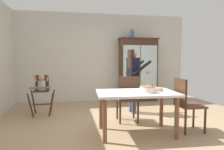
{
  "coord_description": "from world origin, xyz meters",
  "views": [
    {
      "loc": [
        -1.02,
        -3.87,
        1.31
      ],
      "look_at": [
        -0.1,
        0.7,
        0.95
      ],
      "focal_mm": 33.53,
      "sensor_mm": 36.0,
      "label": 1
    }
  ],
  "objects_px": {
    "china_cabinet": "(138,69)",
    "adult_person": "(133,73)",
    "dining_table": "(136,98)",
    "dining_chair_far_side": "(128,96)",
    "serving_bowl": "(158,89)",
    "dining_chair_right_end": "(185,101)",
    "ceramic_vase": "(132,34)",
    "birthday_cake": "(148,89)",
    "high_chair_with_toddler": "(42,87)"
  },
  "relations": [
    {
      "from": "ceramic_vase",
      "to": "birthday_cake",
      "type": "height_order",
      "value": "ceramic_vase"
    },
    {
      "from": "birthday_cake",
      "to": "dining_chair_right_end",
      "type": "height_order",
      "value": "dining_chair_right_end"
    },
    {
      "from": "dining_table",
      "to": "serving_bowl",
      "type": "height_order",
      "value": "serving_bowl"
    },
    {
      "from": "ceramic_vase",
      "to": "adult_person",
      "type": "distance_m",
      "value": 1.83
    },
    {
      "from": "china_cabinet",
      "to": "ceramic_vase",
      "type": "bearing_deg",
      "value": 179.0
    },
    {
      "from": "dining_chair_right_end",
      "to": "dining_table",
      "type": "bearing_deg",
      "value": 88.45
    },
    {
      "from": "china_cabinet",
      "to": "adult_person",
      "type": "xyz_separation_m",
      "value": [
        -0.59,
        -1.41,
        -0.01
      ]
    },
    {
      "from": "high_chair_with_toddler",
      "to": "serving_bowl",
      "type": "distance_m",
      "value": 2.7
    },
    {
      "from": "ceramic_vase",
      "to": "birthday_cake",
      "type": "relative_size",
      "value": 0.96
    },
    {
      "from": "china_cabinet",
      "to": "adult_person",
      "type": "bearing_deg",
      "value": -112.84
    },
    {
      "from": "ceramic_vase",
      "to": "adult_person",
      "type": "bearing_deg",
      "value": -104.99
    },
    {
      "from": "dining_table",
      "to": "high_chair_with_toddler",
      "type": "bearing_deg",
      "value": 138.06
    },
    {
      "from": "ceramic_vase",
      "to": "birthday_cake",
      "type": "bearing_deg",
      "value": -101.23
    },
    {
      "from": "dining_chair_right_end",
      "to": "ceramic_vase",
      "type": "bearing_deg",
      "value": 5.04
    },
    {
      "from": "high_chair_with_toddler",
      "to": "dining_chair_right_end",
      "type": "distance_m",
      "value": 3.15
    },
    {
      "from": "birthday_cake",
      "to": "dining_chair_far_side",
      "type": "xyz_separation_m",
      "value": [
        -0.13,
        0.76,
        -0.24
      ]
    },
    {
      "from": "birthday_cake",
      "to": "serving_bowl",
      "type": "xyz_separation_m",
      "value": [
        0.24,
        0.14,
        -0.03
      ]
    },
    {
      "from": "china_cabinet",
      "to": "dining_chair_right_end",
      "type": "distance_m",
      "value": 2.89
    },
    {
      "from": "birthday_cake",
      "to": "serving_bowl",
      "type": "relative_size",
      "value": 1.56
    },
    {
      "from": "adult_person",
      "to": "dining_chair_right_end",
      "type": "xyz_separation_m",
      "value": [
        0.53,
        -1.45,
        -0.41
      ]
    },
    {
      "from": "china_cabinet",
      "to": "dining_table",
      "type": "xyz_separation_m",
      "value": [
        -0.96,
        -2.8,
        -0.35
      ]
    },
    {
      "from": "high_chair_with_toddler",
      "to": "serving_bowl",
      "type": "relative_size",
      "value": 5.28
    },
    {
      "from": "ceramic_vase",
      "to": "dining_table",
      "type": "height_order",
      "value": "ceramic_vase"
    },
    {
      "from": "adult_person",
      "to": "dining_chair_right_end",
      "type": "bearing_deg",
      "value": -165.31
    },
    {
      "from": "dining_chair_far_side",
      "to": "dining_chair_right_end",
      "type": "xyz_separation_m",
      "value": [
        0.86,
        -0.7,
        0.0
      ]
    },
    {
      "from": "birthday_cake",
      "to": "serving_bowl",
      "type": "height_order",
      "value": "birthday_cake"
    },
    {
      "from": "adult_person",
      "to": "serving_bowl",
      "type": "height_order",
      "value": "adult_person"
    },
    {
      "from": "birthday_cake",
      "to": "high_chair_with_toddler",
      "type": "bearing_deg",
      "value": 138.65
    },
    {
      "from": "china_cabinet",
      "to": "high_chair_with_toddler",
      "type": "height_order",
      "value": "china_cabinet"
    },
    {
      "from": "ceramic_vase",
      "to": "serving_bowl",
      "type": "bearing_deg",
      "value": -96.88
    },
    {
      "from": "china_cabinet",
      "to": "high_chair_with_toddler",
      "type": "xyz_separation_m",
      "value": [
        -2.74,
        -1.2,
        -0.33
      ]
    },
    {
      "from": "ceramic_vase",
      "to": "dining_table",
      "type": "bearing_deg",
      "value": -104.89
    },
    {
      "from": "ceramic_vase",
      "to": "dining_chair_right_end",
      "type": "distance_m",
      "value": 3.24
    },
    {
      "from": "china_cabinet",
      "to": "adult_person",
      "type": "height_order",
      "value": "china_cabinet"
    },
    {
      "from": "china_cabinet",
      "to": "ceramic_vase",
      "type": "relative_size",
      "value": 7.23
    },
    {
      "from": "dining_table",
      "to": "dining_chair_far_side",
      "type": "distance_m",
      "value": 0.65
    },
    {
      "from": "dining_table",
      "to": "dining_chair_right_end",
      "type": "height_order",
      "value": "dining_chair_right_end"
    },
    {
      "from": "serving_bowl",
      "to": "dining_chair_right_end",
      "type": "height_order",
      "value": "dining_chair_right_end"
    },
    {
      "from": "dining_table",
      "to": "birthday_cake",
      "type": "relative_size",
      "value": 5.04
    },
    {
      "from": "high_chair_with_toddler",
      "to": "adult_person",
      "type": "xyz_separation_m",
      "value": [
        2.15,
        -0.21,
        0.31
      ]
    },
    {
      "from": "serving_bowl",
      "to": "dining_chair_far_side",
      "type": "xyz_separation_m",
      "value": [
        -0.37,
        0.61,
        -0.21
      ]
    },
    {
      "from": "china_cabinet",
      "to": "adult_person",
      "type": "distance_m",
      "value": 1.53
    },
    {
      "from": "ceramic_vase",
      "to": "dining_chair_far_side",
      "type": "bearing_deg",
      "value": -108.16
    },
    {
      "from": "adult_person",
      "to": "dining_table",
      "type": "relative_size",
      "value": 1.09
    },
    {
      "from": "adult_person",
      "to": "dining_chair_far_side",
      "type": "bearing_deg",
      "value": 150.8
    },
    {
      "from": "adult_person",
      "to": "ceramic_vase",
      "type": "bearing_deg",
      "value": -20.38
    },
    {
      "from": "serving_bowl",
      "to": "dining_chair_far_side",
      "type": "height_order",
      "value": "dining_chair_far_side"
    },
    {
      "from": "dining_chair_far_side",
      "to": "serving_bowl",
      "type": "bearing_deg",
      "value": 124.93
    },
    {
      "from": "dining_table",
      "to": "serving_bowl",
      "type": "relative_size",
      "value": 7.83
    },
    {
      "from": "ceramic_vase",
      "to": "dining_chair_far_side",
      "type": "xyz_separation_m",
      "value": [
        -0.71,
        -2.16,
        -1.51
      ]
    }
  ]
}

